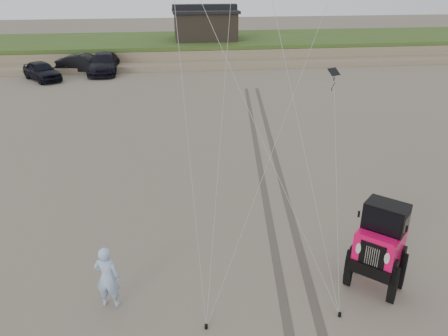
{
  "coord_description": "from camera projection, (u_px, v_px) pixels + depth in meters",
  "views": [
    {
      "loc": [
        -2.3,
        -8.74,
        7.92
      ],
      "look_at": [
        -0.7,
        3.0,
        2.6
      ],
      "focal_mm": 35.0,
      "sensor_mm": 36.0,
      "label": 1
    }
  ],
  "objects": [
    {
      "name": "ground",
      "position": [
        266.0,
        303.0,
        11.43
      ],
      "size": [
        160.0,
        160.0,
        0.0
      ],
      "primitive_type": "plane",
      "color": "#6B6054",
      "rests_on": "ground"
    },
    {
      "name": "man",
      "position": [
        107.0,
        277.0,
        11.02
      ],
      "size": [
        0.73,
        0.56,
        1.77
      ],
      "primitive_type": "imported",
      "rotation": [
        0.0,
        0.0,
        2.91
      ],
      "color": "#8397CA",
      "rests_on": "ground"
    },
    {
      "name": "cabin",
      "position": [
        205.0,
        24.0,
        43.8
      ],
      "size": [
        6.4,
        5.4,
        3.35
      ],
      "color": "black",
      "rests_on": "dune_ridge"
    },
    {
      "name": "dune_ridge",
      "position": [
        186.0,
        48.0,
        44.99
      ],
      "size": [
        160.0,
        14.25,
        1.73
      ],
      "color": "#7A6B54",
      "rests_on": "ground"
    },
    {
      "name": "truck_b",
      "position": [
        85.0,
        63.0,
        37.55
      ],
      "size": [
        4.93,
        2.41,
        1.55
      ],
      "primitive_type": "imported",
      "rotation": [
        0.0,
        0.0,
        1.4
      ],
      "color": "black",
      "rests_on": "ground"
    },
    {
      "name": "truck_c",
      "position": [
        104.0,
        63.0,
        37.27
      ],
      "size": [
        2.41,
        5.74,
        1.65
      ],
      "primitive_type": "imported",
      "rotation": [
        0.0,
        0.0,
        -0.02
      ],
      "color": "black",
      "rests_on": "ground"
    },
    {
      "name": "stake_main",
      "position": [
        206.0,
        327.0,
        10.6
      ],
      "size": [
        0.08,
        0.08,
        0.12
      ],
      "primitive_type": "cylinder",
      "color": "black",
      "rests_on": "ground"
    },
    {
      "name": "stake_aux",
      "position": [
        340.0,
        315.0,
        10.97
      ],
      "size": [
        0.08,
        0.08,
        0.12
      ],
      "primitive_type": "cylinder",
      "color": "black",
      "rests_on": "ground"
    },
    {
      "name": "tire_tracks",
      "position": [
        270.0,
        172.0,
        18.9
      ],
      "size": [
        5.22,
        29.74,
        0.01
      ],
      "color": "#4C443D",
      "rests_on": "ground"
    },
    {
      "name": "jeep",
      "position": [
        377.0,
        257.0,
        11.61
      ],
      "size": [
        5.45,
        5.51,
        2.02
      ],
      "primitive_type": null,
      "rotation": [
        0.0,
        0.0,
        -0.77
      ],
      "color": "#E80A50",
      "rests_on": "ground"
    },
    {
      "name": "truck_a",
      "position": [
        42.0,
        71.0,
        34.82
      ],
      "size": [
        3.97,
        4.61,
        1.5
      ],
      "primitive_type": "imported",
      "rotation": [
        0.0,
        0.0,
        0.61
      ],
      "color": "black",
      "rests_on": "ground"
    }
  ]
}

